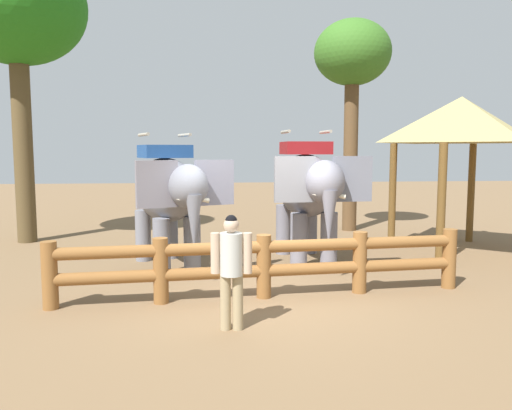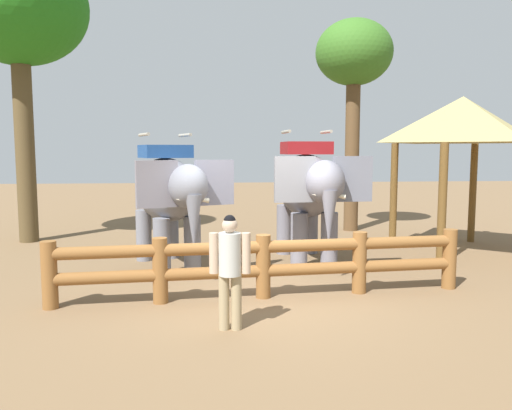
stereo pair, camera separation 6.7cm
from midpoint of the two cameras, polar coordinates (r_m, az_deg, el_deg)
The scene contains 8 objects.
ground_plane at distance 8.58m, azimuth 0.62°, elevation -10.26°, with size 60.00×60.00×0.00m, color brown.
log_fence at distance 8.39m, azimuth 0.65°, elevation -6.37°, with size 6.89×0.80×1.05m.
elephant_near_left at distance 10.49m, azimuth -9.99°, elevation 1.33°, with size 2.33×3.30×2.77m.
elephant_center at distance 10.92m, azimuth 5.64°, elevation 1.82°, with size 1.90×3.33×2.85m.
tourist_woman_in_black at distance 6.86m, azimuth -3.06°, elevation -6.61°, with size 0.55×0.33×1.57m.
thatched_shelter at distance 13.00m, azimuth 21.89°, elevation 8.61°, with size 3.34×3.34×3.68m.
tree_far_left at distance 15.09m, azimuth -25.43°, elevation 19.15°, with size 3.49×3.49×7.56m.
tree_back_center at distance 15.79m, azimuth 10.64°, elevation 15.64°, with size 2.26×2.26×6.25m.
Camera 1 is at (-0.93, -8.18, 2.43)m, focal length 35.63 mm.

